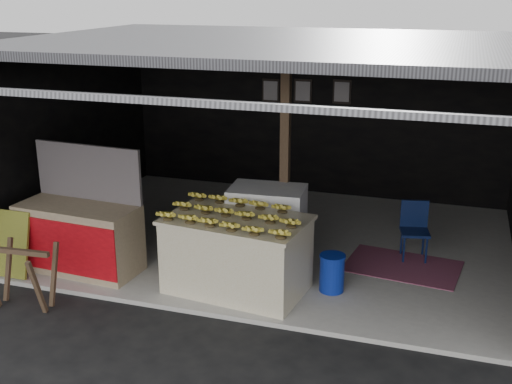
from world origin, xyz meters
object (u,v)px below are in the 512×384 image
(white_crate, at_px, (267,227))
(water_barrel, at_px, (332,274))
(plastic_chair, at_px, (414,225))
(banana_table, at_px, (237,254))
(neighbor_stall, at_px, (80,234))
(sawhorse, at_px, (21,271))

(white_crate, distance_m, water_barrel, 1.18)
(white_crate, xyz_separation_m, water_barrel, (1.01, -0.51, -0.33))
(plastic_chair, bearing_deg, water_barrel, -134.02)
(white_crate, height_order, plastic_chair, white_crate)
(banana_table, distance_m, water_barrel, 1.22)
(neighbor_stall, bearing_deg, sawhorse, -92.33)
(banana_table, relative_size, plastic_chair, 2.26)
(neighbor_stall, distance_m, plastic_chair, 4.59)
(white_crate, bearing_deg, water_barrel, -31.41)
(banana_table, bearing_deg, sawhorse, -147.25)
(sawhorse, height_order, water_barrel, sawhorse)
(neighbor_stall, xyz_separation_m, sawhorse, (-0.12, -1.08, -0.08))
(banana_table, height_order, water_barrel, banana_table)
(water_barrel, relative_size, plastic_chair, 0.56)
(white_crate, relative_size, plastic_chair, 1.36)
(banana_table, bearing_deg, water_barrel, 22.55)
(banana_table, relative_size, neighbor_stall, 1.11)
(white_crate, bearing_deg, neighbor_stall, -163.37)
(banana_table, height_order, plastic_chair, banana_table)
(neighbor_stall, bearing_deg, white_crate, 24.94)
(banana_table, height_order, white_crate, white_crate)
(white_crate, distance_m, plastic_chair, 2.08)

